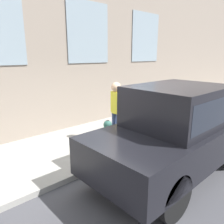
% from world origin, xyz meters
% --- Properties ---
extents(ground_plane, '(80.00, 80.00, 0.00)m').
position_xyz_m(ground_plane, '(0.00, 0.00, 0.00)').
color(ground_plane, '#47474C').
extents(sidewalk, '(2.81, 60.00, 0.12)m').
position_xyz_m(sidewalk, '(1.41, 0.00, 0.06)').
color(sidewalk, '#9E9B93').
rests_on(sidewalk, ground_plane).
extents(fire_hydrant, '(0.30, 0.42, 0.77)m').
position_xyz_m(fire_hydrant, '(0.63, -0.49, 0.52)').
color(fire_hydrant, '#2D7260').
rests_on(fire_hydrant, sidewalk).
extents(person, '(0.42, 0.28, 1.74)m').
position_xyz_m(person, '(0.83, -1.00, 1.17)').
color(person, navy).
rests_on(person, sidewalk).
extents(parked_car_charcoal_near, '(1.85, 4.31, 1.99)m').
position_xyz_m(parked_car_charcoal_near, '(-1.23, -0.87, 1.08)').
color(parked_car_charcoal_near, black).
rests_on(parked_car_charcoal_near, ground_plane).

